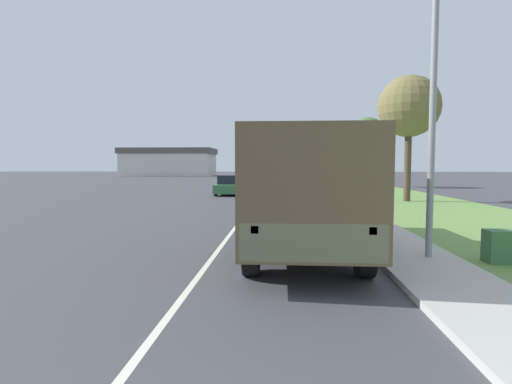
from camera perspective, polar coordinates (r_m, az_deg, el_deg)
ground_plane at (r=40.44m, az=1.52°, el=0.87°), size 180.00×180.00×0.00m
lane_centre_stripe at (r=40.44m, az=1.52°, el=0.88°), size 0.12×120.00×0.00m
sidewalk_right at (r=40.52m, az=7.89°, el=0.93°), size 1.80×120.00×0.12m
grass_strip_right at (r=41.07m, az=14.03°, el=0.82°), size 7.00×120.00×0.02m
military_truck at (r=9.81m, az=6.56°, el=0.69°), size 2.41×7.62×2.77m
car_nearest_ahead at (r=20.71m, az=4.15°, el=-0.01°), size 1.84×4.47×1.58m
car_second_ahead at (r=28.41m, az=-3.62°, el=0.89°), size 1.90×4.04×1.40m
lamp_post at (r=9.69m, az=23.13°, el=20.69°), size 1.69×0.24×8.28m
tree_mid_right at (r=24.87m, az=21.03°, el=11.25°), size 3.50×3.50×7.19m
tree_far_right at (r=40.01m, az=15.66°, el=7.83°), size 3.36×3.36×6.66m
utility_box at (r=10.03m, az=31.40°, el=-6.65°), size 0.55×0.45×0.70m
building_distant at (r=81.27m, az=-12.30°, el=4.22°), size 18.00×9.49×5.42m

